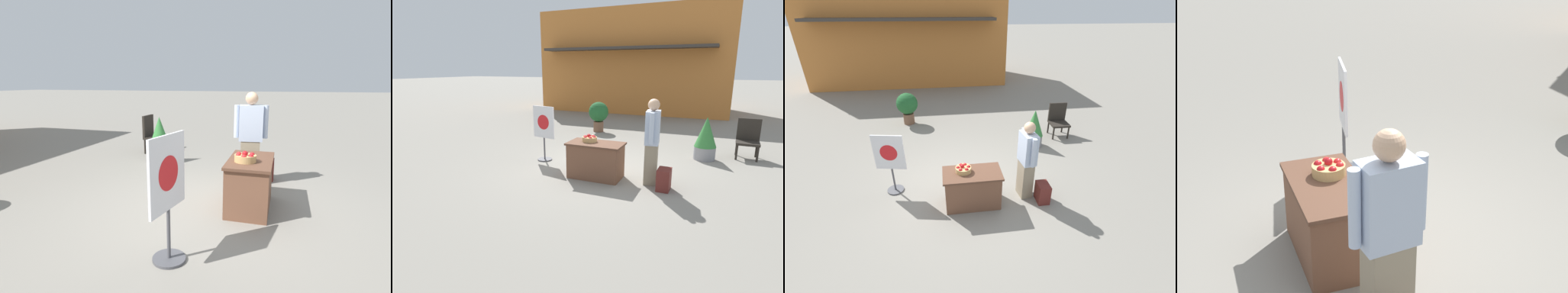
% 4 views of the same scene
% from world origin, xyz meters
% --- Properties ---
extents(ground_plane, '(120.00, 120.00, 0.00)m').
position_xyz_m(ground_plane, '(0.00, 0.00, 0.00)').
color(ground_plane, gray).
extents(storefront_building, '(9.53, 5.11, 5.08)m').
position_xyz_m(storefront_building, '(-1.99, 10.42, 2.54)').
color(storefront_building, '#C67533').
rests_on(storefront_building, ground_plane).
extents(display_table, '(1.16, 0.64, 0.76)m').
position_xyz_m(display_table, '(0.03, -0.66, 0.38)').
color(display_table, brown).
rests_on(display_table, ground_plane).
extents(apple_basket, '(0.31, 0.31, 0.16)m').
position_xyz_m(apple_basket, '(-0.14, -0.60, 0.82)').
color(apple_basket, tan).
rests_on(apple_basket, display_table).
extents(person_visitor, '(0.31, 0.61, 1.70)m').
position_xyz_m(person_visitor, '(1.17, -0.52, 0.87)').
color(person_visitor, gray).
rests_on(person_visitor, ground_plane).
extents(backpack, '(0.24, 0.34, 0.42)m').
position_xyz_m(backpack, '(1.48, -0.79, 0.21)').
color(backpack, maroon).
rests_on(backpack, ground_plane).
extents(poster_board, '(0.64, 0.36, 1.36)m').
position_xyz_m(poster_board, '(-1.62, 0.00, 0.77)').
color(poster_board, '#4C4C51').
rests_on(poster_board, ground_plane).
extents(patio_chair, '(0.56, 0.56, 1.00)m').
position_xyz_m(patio_chair, '(3.07, 2.28, 0.53)').
color(patio_chair, '#28231E').
rests_on(patio_chair, ground_plane).
extents(potted_plant_far_left, '(0.71, 0.71, 1.08)m').
position_xyz_m(potted_plant_far_left, '(-1.68, 3.85, 0.66)').
color(potted_plant_far_left, brown).
rests_on(potted_plant_far_left, ground_plane).
extents(potted_plant_near_right, '(0.54, 0.54, 1.09)m').
position_xyz_m(potted_plant_near_right, '(2.08, 1.66, 0.55)').
color(potted_plant_near_right, gray).
rests_on(potted_plant_near_right, ground_plane).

